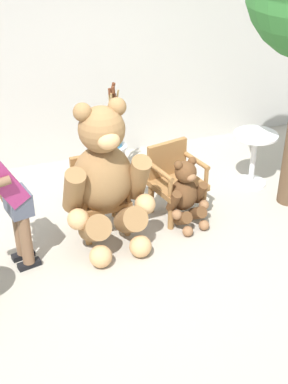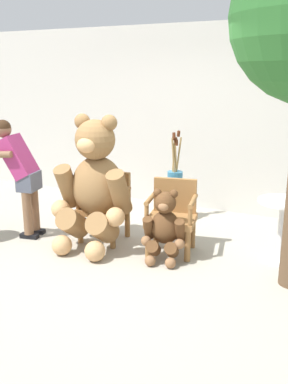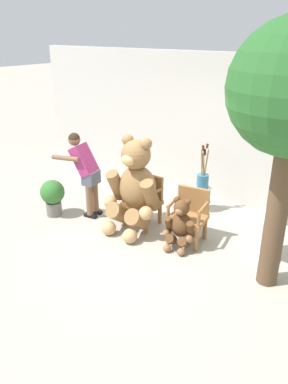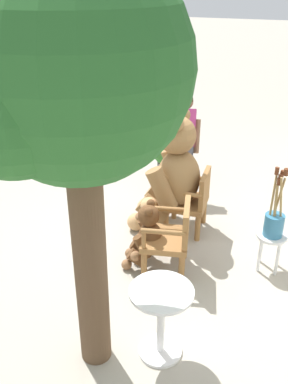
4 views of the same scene
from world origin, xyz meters
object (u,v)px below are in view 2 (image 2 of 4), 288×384
(teddy_bear_large, at_px, (94,184))
(round_side_table, at_px, (282,223))
(wooden_chair_right, at_px, (172,214))
(person_visitor, at_px, (20,168))
(wooden_chair_left, at_px, (106,204))
(teddy_bear_small, at_px, (164,226))
(white_stool, at_px, (175,196))
(brush_bucket, at_px, (175,176))

(teddy_bear_large, relative_size, round_side_table, 2.25)
(wooden_chair_right, height_order, person_visitor, person_visitor)
(wooden_chair_left, bearing_deg, person_visitor, -159.15)
(teddy_bear_small, height_order, white_stool, teddy_bear_small)
(round_side_table, bearing_deg, person_visitor, -168.06)
(round_side_table, bearing_deg, teddy_bear_large, -165.64)
(wooden_chair_left, xyz_separation_m, teddy_bear_large, (0.01, -0.27, 0.33))
(wooden_chair_right, relative_size, teddy_bear_large, 0.53)
(brush_bucket, xyz_separation_m, round_side_table, (1.62, -0.80, -0.21))
(person_visitor, bearing_deg, round_side_table, 11.94)
(wooden_chair_left, relative_size, round_side_table, 1.19)
(wooden_chair_right, relative_size, teddy_bear_small, 1.03)
(wooden_chair_right, xyz_separation_m, person_visitor, (-1.96, -0.39, 0.45))
(brush_bucket, height_order, round_side_table, brush_bucket)
(wooden_chair_left, distance_m, person_visitor, 1.19)
(brush_bucket, bearing_deg, teddy_bear_large, -110.67)
(wooden_chair_left, xyz_separation_m, round_side_table, (2.14, 0.28, -0.01))
(person_visitor, xyz_separation_m, white_stool, (1.55, 1.47, -0.55))
(round_side_table, bearing_deg, wooden_chair_right, -167.13)
(teddy_bear_small, height_order, brush_bucket, brush_bucket)
(white_stool, height_order, round_side_table, round_side_table)
(teddy_bear_small, distance_m, person_visitor, 2.04)
(teddy_bear_small, distance_m, round_side_table, 1.32)
(wooden_chair_right, height_order, round_side_table, wooden_chair_right)
(wooden_chair_left, bearing_deg, teddy_bear_small, -16.86)
(teddy_bear_small, height_order, person_visitor, person_visitor)
(teddy_bear_large, relative_size, brush_bucket, 1.92)
(wooden_chair_left, bearing_deg, white_stool, 64.50)
(person_visitor, bearing_deg, brush_bucket, 43.49)
(wooden_chair_right, distance_m, teddy_bear_small, 0.29)
(white_stool, xyz_separation_m, brush_bucket, (0.00, -0.00, 0.30))
(wooden_chair_left, height_order, teddy_bear_large, teddy_bear_large)
(wooden_chair_right, distance_m, teddy_bear_large, 1.01)
(white_stool, xyz_separation_m, round_side_table, (1.62, -0.80, 0.09))
(person_visitor, distance_m, white_stool, 2.21)
(teddy_bear_large, relative_size, teddy_bear_small, 1.95)
(white_stool, bearing_deg, person_visitor, -136.47)
(teddy_bear_large, bearing_deg, person_visitor, -173.14)
(round_side_table, bearing_deg, teddy_bear_small, -154.80)
(teddy_bear_large, distance_m, person_visitor, 1.06)
(wooden_chair_left, bearing_deg, teddy_bear_large, -88.46)
(teddy_bear_small, height_order, round_side_table, teddy_bear_small)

